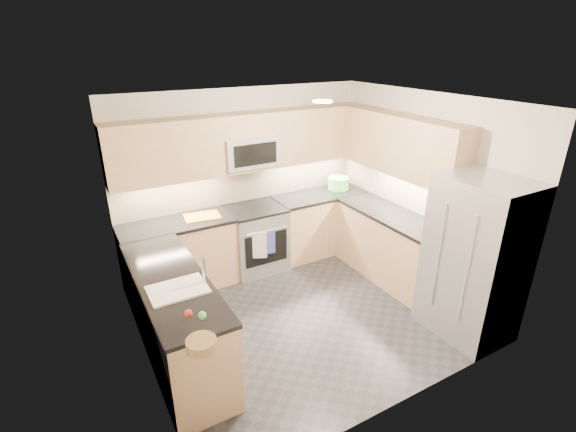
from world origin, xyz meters
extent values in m
cube|color=#242328|center=(0.00, 0.00, 0.00)|extent=(3.60, 3.20, 0.00)
cube|color=beige|center=(0.00, 0.00, 2.50)|extent=(3.60, 3.20, 0.02)
cube|color=beige|center=(0.00, 1.60, 1.25)|extent=(3.60, 0.02, 2.50)
cube|color=beige|center=(0.00, -1.60, 1.25)|extent=(3.60, 0.02, 2.50)
cube|color=beige|center=(-1.80, 0.00, 1.25)|extent=(0.02, 3.20, 2.50)
cube|color=beige|center=(1.80, 0.00, 1.25)|extent=(0.02, 3.20, 2.50)
cube|color=tan|center=(-1.09, 1.30, 0.45)|extent=(1.42, 0.60, 0.90)
cube|color=tan|center=(1.09, 1.30, 0.45)|extent=(1.42, 0.60, 0.90)
cube|color=tan|center=(1.50, 0.15, 0.45)|extent=(0.60, 1.70, 0.90)
cube|color=tan|center=(-1.50, 0.00, 0.45)|extent=(0.60, 2.00, 0.90)
cube|color=black|center=(-1.09, 1.30, 0.92)|extent=(1.42, 0.63, 0.04)
cube|color=black|center=(1.09, 1.30, 0.92)|extent=(1.42, 0.63, 0.04)
cube|color=black|center=(1.50, 0.15, 0.92)|extent=(0.63, 1.70, 0.04)
cube|color=black|center=(-1.50, 0.00, 0.92)|extent=(0.63, 2.00, 0.04)
cube|color=tan|center=(0.00, 1.43, 1.83)|extent=(3.60, 0.35, 0.75)
cube|color=tan|center=(1.62, 0.28, 1.83)|extent=(0.35, 1.95, 0.75)
cube|color=tan|center=(0.00, 1.60, 1.20)|extent=(3.60, 0.01, 0.51)
cube|color=tan|center=(1.80, 0.45, 1.20)|extent=(0.01, 2.30, 0.51)
cube|color=#9A9DA2|center=(0.00, 1.28, 0.46)|extent=(0.76, 0.65, 0.91)
cube|color=black|center=(0.00, 1.28, 0.92)|extent=(0.76, 0.65, 0.03)
cube|color=black|center=(0.00, 0.95, 0.45)|extent=(0.62, 0.02, 0.45)
cylinder|color=#B2B5BA|center=(0.00, 0.93, 0.72)|extent=(0.60, 0.02, 0.02)
cube|color=#ACAEB5|center=(0.00, 1.40, 1.70)|extent=(0.76, 0.40, 0.40)
cube|color=black|center=(0.00, 1.20, 1.70)|extent=(0.60, 0.01, 0.28)
cube|color=#A9ABB1|center=(1.45, -1.15, 0.90)|extent=(0.70, 0.90, 1.80)
cylinder|color=#B2B5BA|center=(1.08, -1.33, 0.95)|extent=(0.02, 0.02, 1.20)
cylinder|color=#B2B5BA|center=(1.08, -0.97, 0.95)|extent=(0.02, 0.02, 1.20)
cube|color=white|center=(-1.50, -0.25, 0.88)|extent=(0.52, 0.38, 0.16)
cylinder|color=silver|center=(-1.24, -0.25, 1.08)|extent=(0.03, 0.03, 0.28)
cylinder|color=#54C454|center=(1.45, 1.35, 1.03)|extent=(0.34, 0.34, 0.18)
cube|color=orange|center=(-0.74, 1.31, 0.95)|extent=(0.48, 0.37, 0.01)
cylinder|color=olive|center=(-1.56, -1.11, 0.98)|extent=(0.29, 0.29, 0.08)
sphere|color=red|center=(-1.56, -0.80, 1.05)|extent=(0.06, 0.06, 0.06)
sphere|color=#4CB24D|center=(-1.47, -0.88, 1.05)|extent=(0.07, 0.07, 0.07)
cube|color=white|center=(-0.12, 0.91, 0.55)|extent=(0.19, 0.10, 0.38)
cube|color=#363E96|center=(0.02, 0.91, 0.55)|extent=(0.17, 0.04, 0.32)
camera|label=1|loc=(-2.22, -3.58, 3.05)|focal=26.00mm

